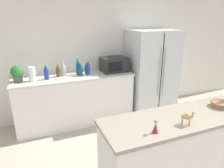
% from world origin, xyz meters
% --- Properties ---
extents(wall_back, '(8.00, 0.06, 2.55)m').
position_xyz_m(wall_back, '(0.00, 2.73, 1.27)').
color(wall_back, silver).
rests_on(wall_back, ground_plane).
extents(back_counter, '(2.14, 0.63, 0.93)m').
position_xyz_m(back_counter, '(-0.49, 2.40, 0.47)').
color(back_counter, white).
rests_on(back_counter, ground_plane).
extents(refrigerator, '(0.94, 0.72, 1.70)m').
position_xyz_m(refrigerator, '(1.09, 2.34, 0.85)').
color(refrigerator, silver).
rests_on(refrigerator, ground_plane).
extents(bar_counter, '(1.75, 0.56, 0.97)m').
position_xyz_m(bar_counter, '(0.22, 0.37, 0.49)').
color(bar_counter, silver).
rests_on(bar_counter, ground_plane).
extents(potted_plant, '(0.20, 0.20, 0.27)m').
position_xyz_m(potted_plant, '(-1.42, 2.40, 1.08)').
color(potted_plant, '#595451').
rests_on(potted_plant, back_counter).
extents(paper_towel_roll, '(0.11, 0.11, 0.24)m').
position_xyz_m(paper_towel_roll, '(-1.19, 2.35, 1.05)').
color(paper_towel_roll, white).
rests_on(paper_towel_roll, back_counter).
extents(microwave, '(0.48, 0.37, 0.28)m').
position_xyz_m(microwave, '(0.29, 2.42, 1.07)').
color(microwave, black).
rests_on(microwave, back_counter).
extents(back_bottle_0, '(0.06, 0.06, 0.29)m').
position_xyz_m(back_bottle_0, '(-0.24, 2.34, 1.07)').
color(back_bottle_0, navy).
rests_on(back_bottle_0, back_counter).
extents(back_bottle_1, '(0.08, 0.08, 0.24)m').
position_xyz_m(back_bottle_1, '(-0.38, 2.38, 1.05)').
color(back_bottle_1, navy).
rests_on(back_bottle_1, back_counter).
extents(back_bottle_2, '(0.08, 0.08, 0.26)m').
position_xyz_m(back_bottle_2, '(-0.97, 2.36, 1.06)').
color(back_bottle_2, navy).
rests_on(back_bottle_2, back_counter).
extents(back_bottle_3, '(0.08, 0.08, 0.27)m').
position_xyz_m(back_bottle_3, '(-0.66, 2.49, 1.06)').
color(back_bottle_3, '#B2B7BC').
rests_on(back_bottle_3, back_counter).
extents(back_bottle_4, '(0.07, 0.07, 0.23)m').
position_xyz_m(back_bottle_4, '(-0.76, 2.47, 1.04)').
color(back_bottle_4, brown).
rests_on(back_bottle_4, back_counter).
extents(back_bottle_5, '(0.08, 0.08, 0.24)m').
position_xyz_m(back_bottle_5, '(-0.25, 2.43, 1.04)').
color(back_bottle_5, navy).
rests_on(back_bottle_5, back_counter).
extents(back_bottle_6, '(0.07, 0.07, 0.31)m').
position_xyz_m(back_bottle_6, '(-0.40, 2.48, 1.08)').
color(back_bottle_6, navy).
rests_on(back_bottle_6, back_counter).
extents(fruit_bowl, '(0.21, 0.21, 0.06)m').
position_xyz_m(fruit_bowl, '(0.77, 0.41, 1.00)').
color(fruit_bowl, '#8C6647').
rests_on(fruit_bowl, bar_counter).
extents(camel_figurine, '(0.11, 0.10, 0.15)m').
position_xyz_m(camel_figurine, '(0.13, 0.23, 1.06)').
color(camel_figurine, tan).
rests_on(camel_figurine, bar_counter).
extents(wise_man_figurine_blue, '(0.05, 0.05, 0.13)m').
position_xyz_m(wise_man_figurine_blue, '(-0.22, 0.22, 1.03)').
color(wise_man_figurine_blue, maroon).
rests_on(wise_man_figurine_blue, bar_counter).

